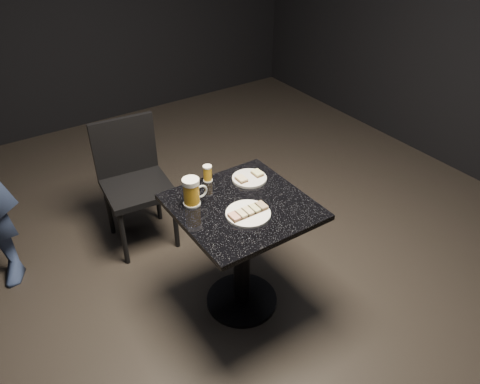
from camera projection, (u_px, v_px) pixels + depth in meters
name	position (u px, v px, depth m)	size (l,w,h in m)	color
floor	(242.00, 301.00, 2.94)	(6.00, 6.00, 0.00)	black
plate_large	(248.00, 214.00, 2.44)	(0.24, 0.24, 0.01)	white
plate_small	(249.00, 178.00, 2.72)	(0.20, 0.20, 0.01)	silver
table	(242.00, 239.00, 2.65)	(0.70, 0.70, 0.75)	black
beer_mug	(192.00, 192.00, 2.48)	(0.13, 0.09, 0.16)	white
beer_tumbler	(208.00, 173.00, 2.68)	(0.06, 0.06, 0.10)	silver
chair	(133.00, 176.00, 3.21)	(0.48, 0.48, 0.89)	black
canapes_on_plate_large	(248.00, 211.00, 2.43)	(0.22, 0.07, 0.02)	#4C3521
canapes_on_plate_small	(249.00, 176.00, 2.71)	(0.16, 0.07, 0.02)	#4C3521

